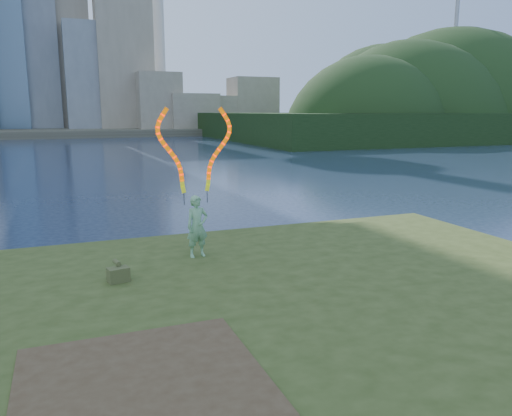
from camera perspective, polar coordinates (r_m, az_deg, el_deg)
name	(u,v)px	position (r m, az deg, el deg)	size (l,w,h in m)	color
ground	(226,320)	(10.76, -3.45, -12.61)	(320.00, 320.00, 0.00)	#17233B
grassy_knoll	(268,353)	(8.67, 1.39, -16.25)	(20.00, 18.00, 0.80)	#334217
dirt_patch	(142,379)	(7.16, -12.92, -18.54)	(3.20, 3.00, 0.02)	#47331E
far_shore	(76,130)	(104.51, -19.89, 8.35)	(320.00, 40.00, 1.20)	#484334
wooded_hill	(446,135)	(93.49, 20.90, 7.77)	(78.00, 50.00, 63.00)	black
woman_with_ribbons	(196,199)	(12.09, -6.83, 1.06)	(1.99, 0.49, 3.91)	#1F7E2E
canvas_bag	(118,274)	(10.90, -15.47, -7.26)	(0.48, 0.54, 0.41)	#3E4423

